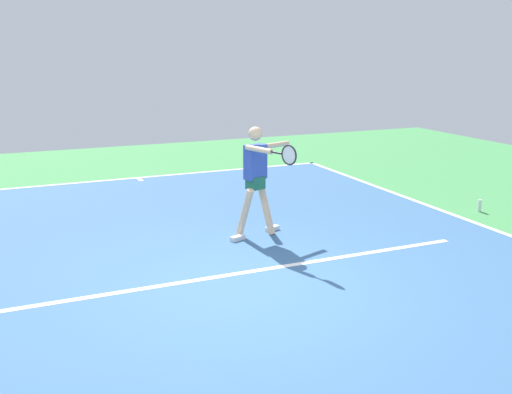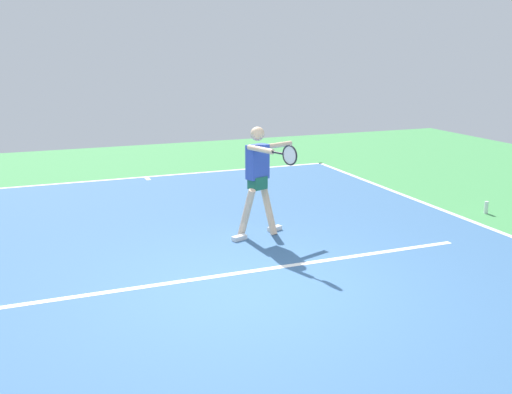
# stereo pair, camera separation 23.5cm
# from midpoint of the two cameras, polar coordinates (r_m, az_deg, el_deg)

# --- Properties ---
(ground_plane) EXTENTS (23.07, 23.07, 0.00)m
(ground_plane) POSITION_cam_midpoint_polar(r_m,az_deg,el_deg) (7.16, 0.76, -9.14)
(ground_plane) COLOR #428E4C
(court_surface) EXTENTS (9.14, 13.92, 0.00)m
(court_surface) POSITION_cam_midpoint_polar(r_m,az_deg,el_deg) (7.16, 0.76, -9.13)
(court_surface) COLOR #38608E
(court_surface) RESTS_ON ground_plane
(court_line_baseline_near) EXTENTS (9.14, 0.10, 0.01)m
(court_line_baseline_near) POSITION_cam_midpoint_polar(r_m,az_deg,el_deg) (13.53, -10.32, 1.96)
(court_line_baseline_near) COLOR white
(court_line_baseline_near) RESTS_ON ground_plane
(court_line_service) EXTENTS (6.86, 0.10, 0.01)m
(court_line_service) POSITION_cam_midpoint_polar(r_m,az_deg,el_deg) (7.66, -0.88, -7.51)
(court_line_service) COLOR white
(court_line_service) RESTS_ON ground_plane
(court_line_centre_mark) EXTENTS (0.10, 0.30, 0.01)m
(court_line_centre_mark) POSITION_cam_midpoint_polar(r_m,az_deg,el_deg) (13.34, -10.15, 1.79)
(court_line_centre_mark) COLOR white
(court_line_centre_mark) RESTS_ON ground_plane
(tennis_player) EXTENTS (1.15, 1.31, 1.74)m
(tennis_player) POSITION_cam_midpoint_polar(r_m,az_deg,el_deg) (8.89, 1.09, 2.23)
(tennis_player) COLOR beige
(tennis_player) RESTS_ON ground_plane
(water_bottle) EXTENTS (0.07, 0.07, 0.22)m
(water_bottle) POSITION_cam_midpoint_polar(r_m,az_deg,el_deg) (11.18, 22.32, -0.96)
(water_bottle) COLOR white
(water_bottle) RESTS_ON ground_plane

